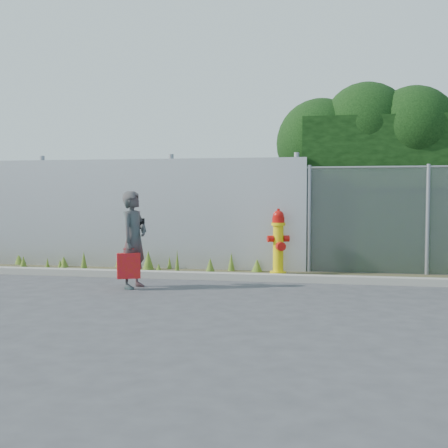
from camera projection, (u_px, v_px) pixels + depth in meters
name	position (u px, v px, depth m)	size (l,w,h in m)	color
ground	(227.00, 299.00, 7.97)	(80.00, 80.00, 0.00)	#3B3B3E
curb	(245.00, 277.00, 9.74)	(16.00, 0.22, 0.12)	gray
weed_strip	(229.00, 267.00, 10.50)	(16.00, 1.35, 0.55)	#423D26
corrugated_fence	(97.00, 214.00, 11.46)	(8.50, 0.21, 2.30)	#A7A8AD
fire_hydrant	(278.00, 243.00, 10.39)	(0.41, 0.37, 1.23)	yellow
woman	(134.00, 240.00, 8.93)	(0.56, 0.37, 1.55)	#0E5B57
red_tote_bag	(129.00, 266.00, 8.77)	(0.36, 0.13, 0.47)	#AD2109
black_shoulder_bag	(137.00, 224.00, 9.14)	(0.23, 0.10, 0.17)	black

